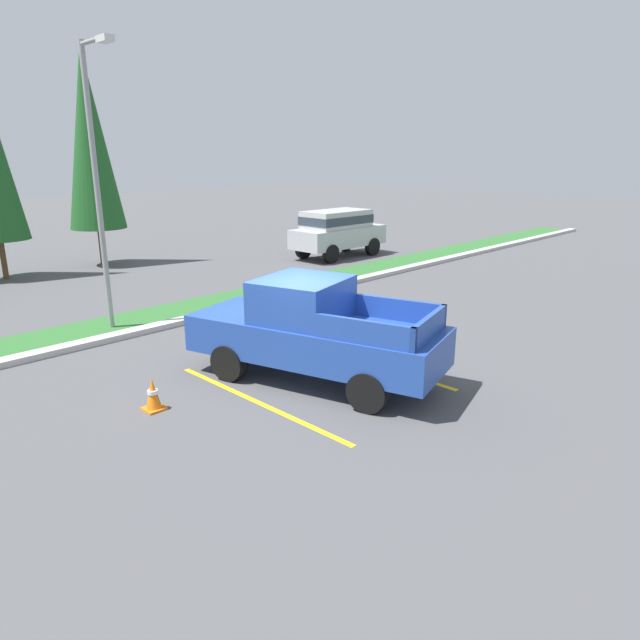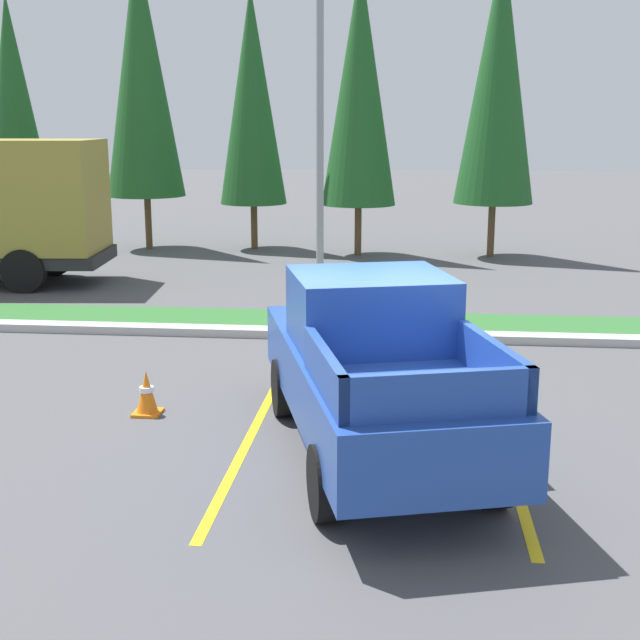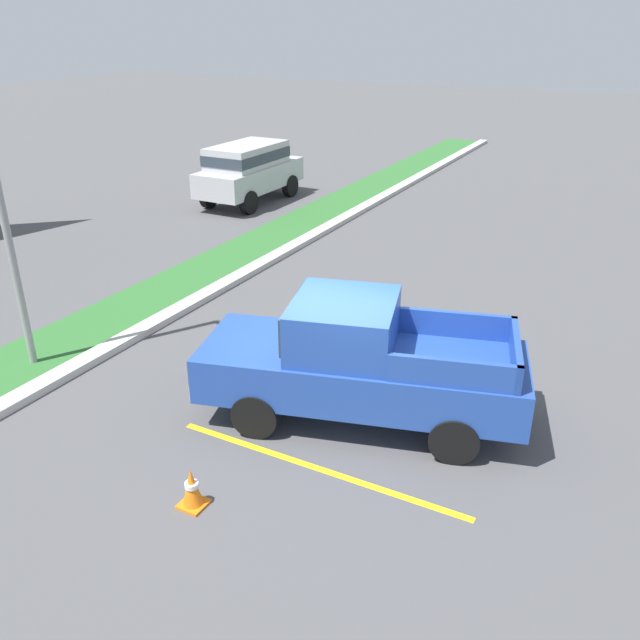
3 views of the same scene
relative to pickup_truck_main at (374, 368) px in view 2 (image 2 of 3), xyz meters
The scene contains 13 objects.
ground_plane 1.12m from the pickup_truck_main, 92.96° to the left, with size 120.00×120.00×0.00m, color #4C4C4F.
parking_line_near 1.85m from the pickup_truck_main, behind, with size 0.12×4.80×0.01m, color yellow.
parking_line_far 1.88m from the pickup_truck_main, ahead, with size 0.12×4.80×0.01m, color yellow.
curb_strip 5.50m from the pickup_truck_main, 90.23° to the left, with size 56.00×0.40×0.15m, color #B2B2AD.
grass_median 6.59m from the pickup_truck_main, 90.19° to the left, with size 56.00×1.80×0.06m, color #2D662D.
pickup_truck_main is the anchor object (origin of this frame).
street_light 6.98m from the pickup_truck_main, 101.66° to the left, with size 0.24×1.49×7.03m.
cypress_tree_leftmost 19.79m from the pickup_truck_main, 125.97° to the left, with size 1.95×1.95×7.52m.
cypress_tree_left_inner 18.11m from the pickup_truck_main, 115.27° to the left, with size 2.32×2.32×8.93m.
cypress_tree_center 17.15m from the pickup_truck_main, 104.83° to the left, with size 2.00×2.00×7.69m.
cypress_tree_right_inner 15.74m from the pickup_truck_main, 94.00° to the left, with size 2.12×2.12×8.16m.
cypress_tree_rightmost 16.07m from the pickup_truck_main, 79.82° to the left, with size 2.23×2.23×8.57m.
traffic_cone 3.31m from the pickup_truck_main, 160.94° to the left, with size 0.36×0.36×0.60m.
Camera 2 is at (0.36, -9.89, 3.81)m, focal length 47.99 mm.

